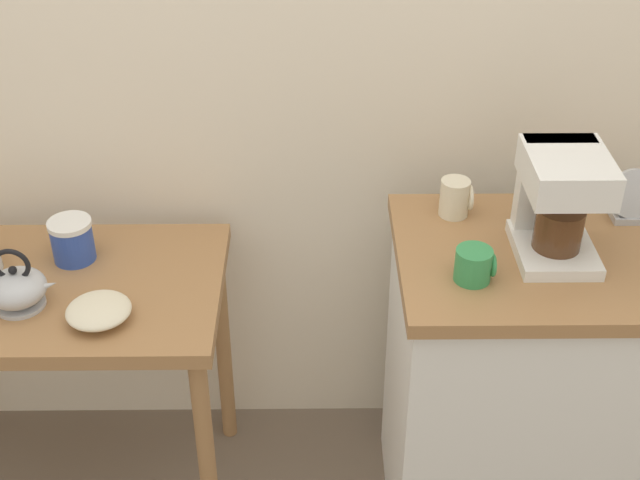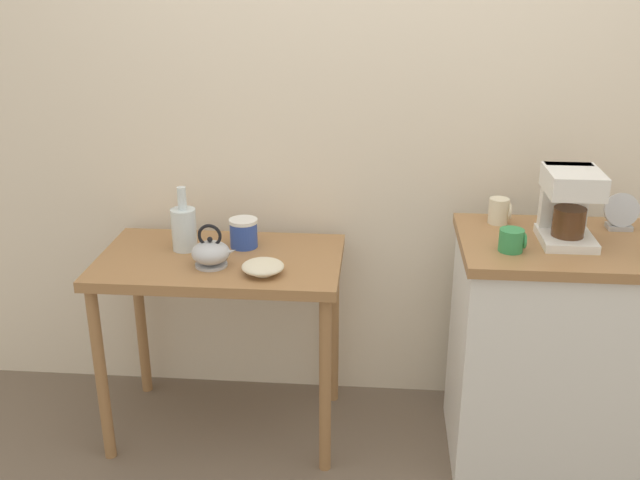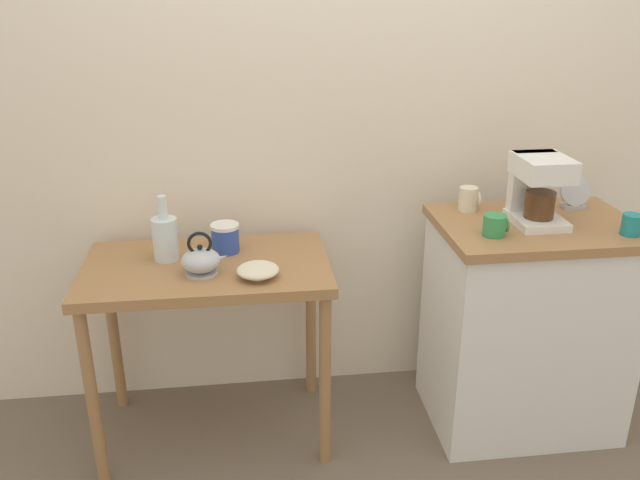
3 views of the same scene
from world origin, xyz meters
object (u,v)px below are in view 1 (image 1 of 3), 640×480
(coffee_maker, at_px, (559,198))
(mug_tall_green, at_px, (474,265))
(teakettle, at_px, (18,288))
(mug_small_cream, at_px, (456,198))
(table_clock, at_px, (633,199))
(canister_enamel, at_px, (72,240))
(bowl_stoneware, at_px, (99,311))

(coffee_maker, bearing_deg, mug_tall_green, -149.91)
(teakettle, relative_size, mug_tall_green, 1.90)
(mug_tall_green, height_order, mug_small_cream, mug_small_cream)
(mug_small_cream, xyz_separation_m, table_clock, (0.43, -0.03, 0.01))
(canister_enamel, relative_size, mug_tall_green, 1.26)
(mug_small_cream, bearing_deg, mug_tall_green, -89.45)
(bowl_stoneware, relative_size, canister_enamel, 1.34)
(canister_enamel, bearing_deg, bowl_stoneware, -65.65)
(canister_enamel, height_order, table_clock, table_clock)
(bowl_stoneware, height_order, table_clock, table_clock)
(canister_enamel, distance_m, coffee_maker, 1.20)
(bowl_stoneware, distance_m, mug_tall_green, 0.87)
(mug_tall_green, bearing_deg, table_clock, 30.23)
(mug_tall_green, bearing_deg, teakettle, 175.76)
(teakettle, xyz_separation_m, coffee_maker, (1.25, 0.04, 0.22))
(mug_small_cream, bearing_deg, coffee_maker, -38.08)
(bowl_stoneware, bearing_deg, mug_tall_green, -1.37)
(bowl_stoneware, relative_size, coffee_maker, 0.58)
(canister_enamel, distance_m, mug_tall_green, 1.01)
(bowl_stoneware, xyz_separation_m, canister_enamel, (-0.11, 0.25, 0.03))
(bowl_stoneware, bearing_deg, canister_enamel, 114.35)
(mug_small_cream, distance_m, table_clock, 0.43)
(table_clock, bearing_deg, teakettle, -173.41)
(teakettle, height_order, coffee_maker, coffee_maker)
(canister_enamel, distance_m, mug_small_cream, 0.97)
(canister_enamel, xyz_separation_m, mug_tall_green, (0.97, -0.27, 0.11))
(teakettle, xyz_separation_m, mug_small_cream, (1.05, 0.20, 0.12))
(teakettle, distance_m, canister_enamel, 0.21)
(bowl_stoneware, height_order, canister_enamel, canister_enamel)
(canister_enamel, relative_size, table_clock, 0.84)
(mug_tall_green, bearing_deg, bowl_stoneware, 178.63)
(teakettle, distance_m, mug_tall_green, 1.06)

